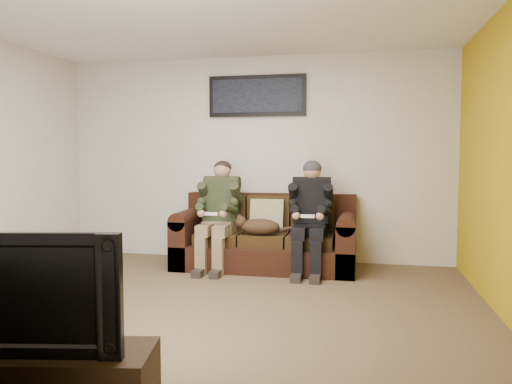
% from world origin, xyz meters
% --- Properties ---
extents(floor, '(5.00, 5.00, 0.00)m').
position_xyz_m(floor, '(0.00, 0.00, 0.00)').
color(floor, brown).
rests_on(floor, ground).
extents(ceiling, '(5.00, 5.00, 0.00)m').
position_xyz_m(ceiling, '(0.00, 0.00, 2.60)').
color(ceiling, silver).
rests_on(ceiling, ground).
extents(wall_back, '(5.00, 0.00, 5.00)m').
position_xyz_m(wall_back, '(0.00, 2.25, 1.30)').
color(wall_back, beige).
rests_on(wall_back, ground).
extents(wall_front, '(5.00, 0.00, 5.00)m').
position_xyz_m(wall_front, '(0.00, -2.25, 1.30)').
color(wall_front, beige).
rests_on(wall_front, ground).
extents(sofa, '(2.12, 0.92, 0.87)m').
position_xyz_m(sofa, '(0.24, 1.83, 0.33)').
color(sofa, black).
rests_on(sofa, ground).
extents(throw_pillow, '(0.40, 0.19, 0.40)m').
position_xyz_m(throw_pillow, '(0.24, 1.87, 0.62)').
color(throw_pillow, tan).
rests_on(throw_pillow, sofa).
extents(throw_blanket, '(0.43, 0.21, 0.08)m').
position_xyz_m(throw_blanket, '(-0.40, 2.09, 0.87)').
color(throw_blanket, '#C4B690').
rests_on(throw_blanket, sofa).
extents(person_left, '(0.51, 0.87, 1.28)m').
position_xyz_m(person_left, '(-0.30, 1.65, 0.72)').
color(person_left, '#867154').
rests_on(person_left, sofa).
extents(person_right, '(0.51, 0.86, 1.29)m').
position_xyz_m(person_right, '(0.79, 1.65, 0.72)').
color(person_right, black).
rests_on(person_right, sofa).
extents(cat, '(0.66, 0.26, 0.24)m').
position_xyz_m(cat, '(0.19, 1.56, 0.52)').
color(cat, '#4F331F').
rests_on(cat, sofa).
extents(framed_poster, '(1.25, 0.05, 0.52)m').
position_xyz_m(framed_poster, '(0.04, 2.22, 2.10)').
color(framed_poster, black).
rests_on(framed_poster, wall_back).
extents(television, '(1.04, 0.32, 0.59)m').
position_xyz_m(television, '(-0.26, -1.95, 0.69)').
color(television, black).
rests_on(television, tv_stand).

